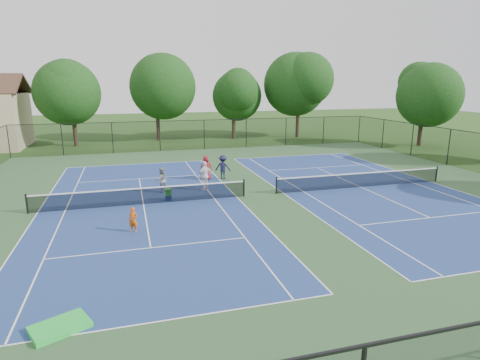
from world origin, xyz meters
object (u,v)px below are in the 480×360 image
object	(u,v)px
tree_back_d	(299,81)
instructor	(161,180)
bystander_c	(206,168)
tree_back_c	(234,93)
ball_crate	(169,198)
tree_back_a	(71,89)
tree_side_e	(424,91)
tree_back_b	(156,83)
ball_hopper	(168,192)
bystander_b	(223,167)
child_player	(133,220)
bystander_a	(205,176)

from	to	relation	value
tree_back_d	instructor	xyz separation A→B (m)	(-18.75, -21.62, -6.03)
instructor	bystander_c	world-z (taller)	bystander_c
tree_back_d	instructor	bearing A→B (deg)	-130.93
tree_back_c	ball_crate	distance (m)	27.27
tree_back_a	tree_back_c	distance (m)	18.04
tree_side_e	tree_back_a	bearing A→B (deg)	164.48
tree_back_b	tree_back_d	bearing A→B (deg)	-6.71
ball_hopper	instructor	bearing A→B (deg)	96.27
bystander_b	tree_back_c	bearing A→B (deg)	-80.47
child_player	ball_crate	bearing A→B (deg)	90.39
bystander_c	ball_hopper	xyz separation A→B (m)	(-3.12, -4.42, -0.37)
child_player	bystander_b	distance (m)	11.09
bystander_c	instructor	bearing A→B (deg)	42.72
instructor	tree_back_c	bearing A→B (deg)	-133.00
child_player	bystander_a	world-z (taller)	bystander_a
tree_side_e	bystander_c	size ratio (longest dim) A/B	5.12
tree_back_a	tree_back_b	distance (m)	9.24
tree_back_d	bystander_b	xyz separation A→B (m)	(-14.21, -19.28, -5.96)
tree_back_b	child_player	size ratio (longest dim) A/B	8.41
tree_back_a	bystander_b	world-z (taller)	tree_back_a
tree_side_e	ball_crate	world-z (taller)	tree_side_e
tree_back_c	tree_back_d	xyz separation A→B (m)	(8.00, -1.00, 1.34)
tree_back_b	bystander_b	size ratio (longest dim) A/B	5.79
instructor	tree_side_e	bearing A→B (deg)	-175.57
tree_side_e	bystander_a	xyz separation A→B (m)	(-26.03, -11.89, -4.86)
bystander_c	tree_back_a	bearing A→B (deg)	-54.71
tree_back_a	tree_back_d	size ratio (longest dim) A/B	0.88
ball_crate	bystander_c	bearing A→B (deg)	54.74
tree_back_c	bystander_a	distance (m)	24.68
instructor	ball_crate	bearing A→B (deg)	78.69
tree_back_b	bystander_b	distance (m)	22.21
bystander_b	ball_crate	size ratio (longest dim) A/B	5.04
tree_back_b	ball_hopper	bearing A→B (deg)	-93.43
tree_back_d	tree_back_a	bearing A→B (deg)	-180.00
tree_back_d	bystander_a	world-z (taller)	tree_back_d
child_player	bystander_a	bearing A→B (deg)	78.66
tree_back_b	ball_hopper	distance (m)	26.35
child_player	bystander_b	world-z (taller)	bystander_b
bystander_c	ball_crate	world-z (taller)	bystander_c
bystander_c	child_player	bearing A→B (deg)	66.70
tree_back_a	child_player	world-z (taller)	tree_back_a
child_player	bystander_a	distance (m)	7.91
tree_back_b	bystander_b	bearing A→B (deg)	-82.54
instructor	bystander_a	bearing A→B (deg)	156.79
tree_back_c	child_player	distance (m)	32.29
tree_back_a	tree_back_c	world-z (taller)	tree_back_a
instructor	bystander_c	size ratio (longest dim) A/B	0.92
ball_crate	tree_back_b	bearing A→B (deg)	86.57
tree_back_a	tree_side_e	xyz separation A→B (m)	(36.00, -10.00, -0.23)
bystander_c	ball_crate	size ratio (longest dim) A/B	5.04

